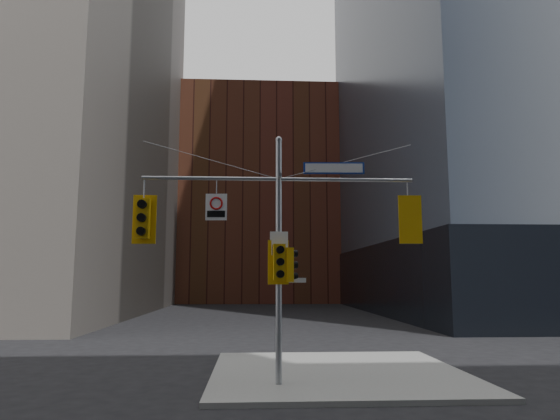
{
  "coord_description": "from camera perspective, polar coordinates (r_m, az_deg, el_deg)",
  "views": [
    {
      "loc": [
        -0.74,
        -12.46,
        3.1
      ],
      "look_at": [
        0.04,
        2.0,
        5.08
      ],
      "focal_mm": 32.0,
      "sensor_mm": 36.0,
      "label": 1
    }
  ],
  "objects": [
    {
      "name": "regulatory_sign_arm",
      "position": [
        14.62,
        -7.3,
        0.45
      ],
      "size": [
        0.62,
        0.09,
        0.78
      ],
      "rotation": [
        0.0,
        0.0,
        -0.06
      ],
      "color": "silver",
      "rests_on": "ground"
    },
    {
      "name": "traffic_light_pole_side",
      "position": [
        14.51,
        1.12,
        -6.28
      ],
      "size": [
        0.43,
        0.37,
        0.99
      ],
      "rotation": [
        0.0,
        0.0,
        1.83
      ],
      "color": "#DBA00B",
      "rests_on": "ground"
    },
    {
      "name": "traffic_light_pole_front",
      "position": [
        14.21,
        -0.09,
        -5.97
      ],
      "size": [
        0.6,
        0.51,
        1.26
      ],
      "rotation": [
        0.0,
        0.0,
        0.1
      ],
      "color": "#DBA00B",
      "rests_on": "ground"
    },
    {
      "name": "ground",
      "position": [
        12.86,
        0.34,
        -21.73
      ],
      "size": [
        160.0,
        160.0,
        0.0
      ],
      "primitive_type": "plane",
      "color": "black",
      "rests_on": "ground"
    },
    {
      "name": "sidewalk_corner",
      "position": [
        16.96,
        6.6,
        -18.0
      ],
      "size": [
        8.0,
        8.0,
        0.15
      ],
      "primitive_type": "cube",
      "color": "gray",
      "rests_on": "ground"
    },
    {
      "name": "signal_assembly",
      "position": [
        14.53,
        -0.14,
        -2.58
      ],
      "size": [
        8.0,
        0.8,
        7.3
      ],
      "color": "#94979C",
      "rests_on": "ground"
    },
    {
      "name": "traffic_light_east_arm",
      "position": [
        15.26,
        14.47,
        -1.13
      ],
      "size": [
        0.68,
        0.54,
        1.42
      ],
      "rotation": [
        0.0,
        0.0,
        3.11
      ],
      "color": "#DBA00B",
      "rests_on": "ground"
    },
    {
      "name": "regulatory_sign_pole",
      "position": [
        14.39,
        -0.12,
        -3.91
      ],
      "size": [
        0.52,
        0.06,
        0.69
      ],
      "rotation": [
        0.0,
        0.0,
        0.05
      ],
      "color": "silver",
      "rests_on": "ground"
    },
    {
      "name": "street_blade_ns",
      "position": [
        14.93,
        -0.24,
        -8.42
      ],
      "size": [
        0.11,
        0.67,
        0.13
      ],
      "rotation": [
        0.0,
        0.0,
        -0.13
      ],
      "color": "#145926",
      "rests_on": "ground"
    },
    {
      "name": "street_sign_blade",
      "position": [
        15.01,
        6.17,
        4.78
      ],
      "size": [
        1.82,
        0.13,
        0.35
      ],
      "rotation": [
        0.0,
        0.0,
        -0.04
      ],
      "color": "navy",
      "rests_on": "ground"
    },
    {
      "name": "traffic_light_west_arm",
      "position": [
        14.91,
        -15.38,
        -0.95
      ],
      "size": [
        0.69,
        0.54,
        1.44
      ],
      "rotation": [
        0.0,
        0.0,
        0.01
      ],
      "color": "#DBA00B",
      "rests_on": "ground"
    },
    {
      "name": "street_blade_ew",
      "position": [
        14.51,
        1.65,
        -8.03
      ],
      "size": [
        0.68,
        0.06,
        0.14
      ],
      "rotation": [
        0.0,
        0.0,
        -0.05
      ],
      "color": "silver",
      "rests_on": "ground"
    },
    {
      "name": "brick_midrise",
      "position": [
        71.3,
        -2.44,
        1.03
      ],
      "size": [
        26.0,
        20.0,
        28.0
      ],
      "primitive_type": "cube",
      "color": "maroon",
      "rests_on": "ground"
    }
  ]
}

